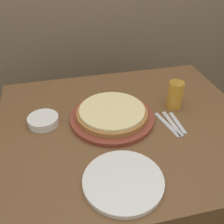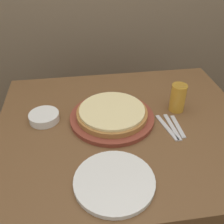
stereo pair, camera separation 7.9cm
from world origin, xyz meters
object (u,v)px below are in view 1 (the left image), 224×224
at_px(side_bowl, 43,121).
at_px(dinner_knife, 172,124).
at_px(pizza_on_board, 112,115).
at_px(spoon, 177,123).
at_px(beer_glass, 175,94).
at_px(fork, 167,124).
at_px(dinner_plate, 123,181).

relative_size(side_bowl, dinner_knife, 0.74).
bearing_deg(pizza_on_board, spoon, -19.11).
xyz_separation_m(beer_glass, spoon, (-0.04, -0.13, -0.07)).
xyz_separation_m(fork, dinner_knife, (0.02, -0.00, 0.00)).
xyz_separation_m(pizza_on_board, dinner_plate, (-0.04, -0.36, -0.02)).
xyz_separation_m(pizza_on_board, fork, (0.22, -0.10, -0.02)).
bearing_deg(spoon, fork, 180.00).
bearing_deg(spoon, pizza_on_board, 160.89).
bearing_deg(fork, dinner_knife, -0.00).
xyz_separation_m(dinner_plate, fork, (0.27, 0.26, -0.01)).
relative_size(pizza_on_board, side_bowl, 2.82).
relative_size(beer_glass, dinner_plate, 0.48).
distance_m(pizza_on_board, side_bowl, 0.30).
xyz_separation_m(fork, spoon, (0.05, 0.00, 0.00)).
distance_m(dinner_plate, spoon, 0.41).
bearing_deg(side_bowl, fork, -14.05).
height_order(dinner_plate, fork, dinner_plate).
relative_size(pizza_on_board, dinner_knife, 2.08).
height_order(pizza_on_board, beer_glass, beer_glass).
bearing_deg(spoon, side_bowl, 167.13).
xyz_separation_m(dinner_plate, side_bowl, (-0.26, 0.39, 0.01)).
height_order(dinner_plate, spoon, dinner_plate).
distance_m(dinner_plate, side_bowl, 0.47).
xyz_separation_m(side_bowl, fork, (0.53, -0.13, -0.02)).
height_order(side_bowl, dinner_knife, side_bowl).
relative_size(dinner_plate, dinner_knife, 1.54).
distance_m(dinner_plate, dinner_knife, 0.39).
relative_size(side_bowl, spoon, 0.87).
bearing_deg(dinner_knife, spoon, 0.00).
height_order(dinner_knife, spoon, same).
xyz_separation_m(pizza_on_board, dinner_knife, (0.25, -0.10, -0.02)).
relative_size(pizza_on_board, dinner_plate, 1.36).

